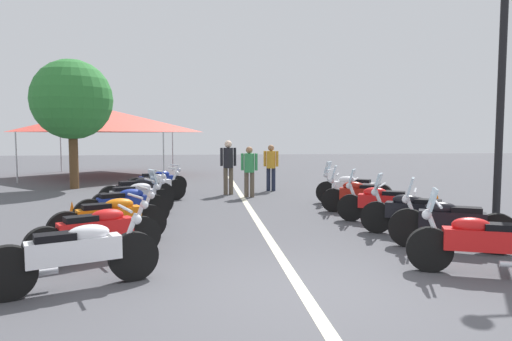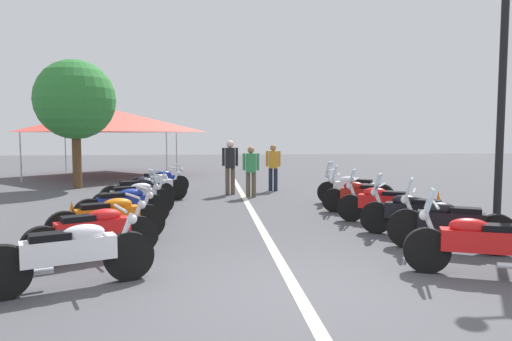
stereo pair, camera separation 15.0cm
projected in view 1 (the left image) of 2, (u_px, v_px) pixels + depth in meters
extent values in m
plane|color=#4C4C51|center=(304.00, 293.00, 5.70)|extent=(80.00, 80.00, 0.00)
cube|color=beige|center=(254.00, 215.00, 11.28)|extent=(20.96, 0.16, 0.01)
cylinder|color=black|center=(134.00, 256.00, 6.18)|extent=(0.40, 0.67, 0.67)
cylinder|color=black|center=(8.00, 273.00, 5.42)|extent=(0.40, 0.67, 0.67)
cube|color=white|center=(74.00, 250.00, 5.79)|extent=(0.72, 1.16, 0.30)
ellipsoid|color=white|center=(89.00, 233.00, 5.87)|extent=(0.45, 0.58, 0.22)
cube|color=black|center=(55.00, 238.00, 5.66)|extent=(0.43, 0.54, 0.12)
cylinder|color=silver|center=(129.00, 235.00, 6.13)|extent=(0.18, 0.29, 0.58)
cylinder|color=silver|center=(125.00, 208.00, 6.08)|extent=(0.58, 0.29, 0.04)
sphere|color=silver|center=(136.00, 219.00, 6.17)|extent=(0.14, 0.14, 0.14)
cylinder|color=silver|center=(35.00, 274.00, 5.74)|extent=(0.30, 0.54, 0.08)
cylinder|color=black|center=(142.00, 235.00, 7.57)|extent=(0.42, 0.62, 0.63)
cylinder|color=black|center=(45.00, 248.00, 6.72)|extent=(0.42, 0.62, 0.63)
cube|color=red|center=(96.00, 230.00, 7.13)|extent=(0.78, 1.12, 0.30)
ellipsoid|color=red|center=(107.00, 216.00, 7.22)|extent=(0.48, 0.58, 0.22)
cube|color=black|center=(81.00, 220.00, 6.99)|extent=(0.46, 0.55, 0.12)
cylinder|color=silver|center=(138.00, 218.00, 7.51)|extent=(0.20, 0.29, 0.58)
cylinder|color=silver|center=(135.00, 196.00, 7.46)|extent=(0.56, 0.33, 0.04)
sphere|color=silver|center=(144.00, 205.00, 7.56)|extent=(0.14, 0.14, 0.14)
cylinder|color=silver|center=(64.00, 249.00, 7.05)|extent=(0.33, 0.52, 0.08)
cylinder|color=black|center=(149.00, 222.00, 8.62)|extent=(0.41, 0.66, 0.66)
cylinder|color=black|center=(66.00, 230.00, 7.85)|extent=(0.41, 0.66, 0.66)
cube|color=orange|center=(109.00, 216.00, 8.22)|extent=(0.72, 1.12, 0.30)
ellipsoid|color=orange|center=(119.00, 204.00, 8.30)|extent=(0.46, 0.58, 0.22)
cube|color=black|center=(96.00, 207.00, 8.09)|extent=(0.44, 0.54, 0.12)
cylinder|color=silver|center=(146.00, 206.00, 8.57)|extent=(0.19, 0.29, 0.58)
cylinder|color=silver|center=(143.00, 188.00, 8.52)|extent=(0.58, 0.30, 0.04)
sphere|color=silver|center=(151.00, 195.00, 8.61)|extent=(0.14, 0.14, 0.14)
cylinder|color=silver|center=(82.00, 232.00, 8.17)|extent=(0.31, 0.53, 0.08)
cylinder|color=black|center=(154.00, 210.00, 10.01)|extent=(0.39, 0.66, 0.66)
cylinder|color=black|center=(90.00, 215.00, 9.33)|extent=(0.39, 0.66, 0.66)
cube|color=navy|center=(123.00, 204.00, 9.66)|extent=(0.67, 1.06, 0.30)
ellipsoid|color=navy|center=(131.00, 194.00, 9.73)|extent=(0.44, 0.58, 0.22)
cube|color=black|center=(112.00, 196.00, 9.53)|extent=(0.43, 0.54, 0.12)
cylinder|color=silver|center=(152.00, 196.00, 9.96)|extent=(0.18, 0.29, 0.58)
cylinder|color=silver|center=(149.00, 180.00, 9.91)|extent=(0.59, 0.28, 0.04)
sphere|color=silver|center=(156.00, 187.00, 10.00)|extent=(0.14, 0.14, 0.14)
cylinder|color=silver|center=(102.00, 217.00, 9.63)|extent=(0.29, 0.54, 0.08)
cube|color=silver|center=(153.00, 177.00, 9.94)|extent=(0.38, 0.25, 0.32)
cylinder|color=black|center=(161.00, 202.00, 11.36)|extent=(0.39, 0.63, 0.63)
cylinder|color=black|center=(104.00, 206.00, 10.64)|extent=(0.39, 0.63, 0.63)
cube|color=silver|center=(133.00, 196.00, 10.99)|extent=(0.69, 1.07, 0.30)
ellipsoid|color=silver|center=(140.00, 188.00, 11.07)|extent=(0.45, 0.58, 0.22)
cube|color=black|center=(124.00, 189.00, 10.86)|extent=(0.44, 0.54, 0.12)
cylinder|color=silver|center=(158.00, 190.00, 11.31)|extent=(0.18, 0.29, 0.58)
cylinder|color=silver|center=(157.00, 175.00, 11.26)|extent=(0.58, 0.30, 0.04)
sphere|color=silver|center=(163.00, 181.00, 11.35)|extent=(0.14, 0.14, 0.14)
cylinder|color=silver|center=(114.00, 208.00, 10.95)|extent=(0.30, 0.53, 0.08)
cylinder|color=black|center=(162.00, 195.00, 12.51)|extent=(0.43, 0.66, 0.67)
cylinder|color=black|center=(111.00, 199.00, 11.74)|extent=(0.43, 0.66, 0.67)
cube|color=black|center=(137.00, 190.00, 12.11)|extent=(0.73, 1.06, 0.30)
ellipsoid|color=black|center=(144.00, 182.00, 12.20)|extent=(0.47, 0.58, 0.22)
cube|color=black|center=(129.00, 184.00, 11.98)|extent=(0.45, 0.55, 0.12)
cylinder|color=silver|center=(160.00, 184.00, 12.45)|extent=(0.19, 0.29, 0.58)
cylinder|color=silver|center=(158.00, 171.00, 12.40)|extent=(0.57, 0.32, 0.04)
sphere|color=silver|center=(164.00, 176.00, 12.50)|extent=(0.14, 0.14, 0.14)
cylinder|color=silver|center=(120.00, 201.00, 12.05)|extent=(0.32, 0.53, 0.08)
cylinder|color=black|center=(175.00, 190.00, 13.79)|extent=(0.39, 0.63, 0.63)
cylinder|color=black|center=(128.00, 193.00, 13.04)|extent=(0.39, 0.63, 0.63)
cube|color=white|center=(152.00, 185.00, 13.40)|extent=(0.72, 1.11, 0.30)
ellipsoid|color=white|center=(158.00, 178.00, 13.48)|extent=(0.46, 0.58, 0.22)
cube|color=black|center=(145.00, 180.00, 13.28)|extent=(0.44, 0.54, 0.12)
cylinder|color=silver|center=(173.00, 180.00, 13.74)|extent=(0.19, 0.29, 0.58)
cylinder|color=silver|center=(172.00, 168.00, 13.69)|extent=(0.58, 0.30, 0.04)
sphere|color=silver|center=(177.00, 173.00, 13.78)|extent=(0.14, 0.14, 0.14)
cylinder|color=silver|center=(136.00, 195.00, 13.35)|extent=(0.30, 0.53, 0.08)
cylinder|color=black|center=(178.00, 185.00, 15.33)|extent=(0.41, 0.60, 0.61)
cylinder|color=black|center=(135.00, 188.00, 14.48)|extent=(0.41, 0.60, 0.61)
cube|color=navy|center=(157.00, 181.00, 14.89)|extent=(0.79, 1.12, 0.30)
ellipsoid|color=navy|center=(162.00, 174.00, 14.98)|extent=(0.48, 0.58, 0.22)
cube|color=black|center=(150.00, 175.00, 14.75)|extent=(0.46, 0.55, 0.12)
cylinder|color=silver|center=(176.00, 176.00, 15.28)|extent=(0.20, 0.29, 0.58)
cylinder|color=silver|center=(175.00, 165.00, 15.22)|extent=(0.56, 0.33, 0.04)
sphere|color=silver|center=(179.00, 170.00, 15.32)|extent=(0.14, 0.14, 0.14)
cylinder|color=silver|center=(142.00, 189.00, 14.80)|extent=(0.33, 0.52, 0.08)
cylinder|color=black|center=(429.00, 249.00, 6.59)|extent=(0.37, 0.65, 0.65)
cube|color=red|center=(485.00, 240.00, 6.39)|extent=(0.66, 1.12, 0.30)
ellipsoid|color=red|center=(471.00, 225.00, 6.42)|extent=(0.43, 0.58, 0.22)
cube|color=black|center=(502.00, 228.00, 6.32)|extent=(0.42, 0.54, 0.12)
cylinder|color=silver|center=(435.00, 229.00, 6.55)|extent=(0.17, 0.30, 0.58)
cylinder|color=silver|center=(438.00, 204.00, 6.51)|extent=(0.59, 0.26, 0.04)
sphere|color=silver|center=(427.00, 215.00, 6.56)|extent=(0.14, 0.14, 0.14)
cube|color=silver|center=(432.00, 199.00, 6.53)|extent=(0.38, 0.24, 0.32)
cylinder|color=black|center=(408.00, 228.00, 8.04)|extent=(0.44, 0.67, 0.68)
cylinder|color=black|center=(497.00, 234.00, 7.54)|extent=(0.44, 0.67, 0.68)
cube|color=black|center=(452.00, 220.00, 7.77)|extent=(0.74, 1.07, 0.30)
ellipsoid|color=black|center=(441.00, 208.00, 7.82)|extent=(0.47, 0.58, 0.22)
cube|color=black|center=(466.00, 211.00, 7.68)|extent=(0.45, 0.55, 0.12)
cylinder|color=silver|center=(412.00, 211.00, 7.99)|extent=(0.20, 0.29, 0.58)
cylinder|color=silver|center=(415.00, 191.00, 7.95)|extent=(0.57, 0.32, 0.04)
sphere|color=silver|center=(406.00, 199.00, 8.01)|extent=(0.14, 0.14, 0.14)
cylinder|color=silver|center=(479.00, 241.00, 7.48)|extent=(0.33, 0.52, 0.08)
cube|color=silver|center=(410.00, 187.00, 7.97)|extent=(0.38, 0.27, 0.32)
cylinder|color=black|center=(377.00, 217.00, 9.19)|extent=(0.45, 0.61, 0.64)
cylinder|color=black|center=(457.00, 223.00, 8.57)|extent=(0.45, 0.61, 0.64)
cube|color=black|center=(416.00, 211.00, 8.87)|extent=(0.83, 1.10, 0.30)
ellipsoid|color=black|center=(406.00, 200.00, 8.93)|extent=(0.49, 0.58, 0.22)
cube|color=black|center=(428.00, 202.00, 8.76)|extent=(0.47, 0.55, 0.12)
cylinder|color=silver|center=(380.00, 203.00, 9.14)|extent=(0.21, 0.28, 0.58)
cylinder|color=silver|center=(382.00, 185.00, 9.10)|extent=(0.55, 0.36, 0.04)
sphere|color=silver|center=(375.00, 192.00, 9.18)|extent=(0.14, 0.14, 0.14)
cylinder|color=silver|center=(439.00, 229.00, 8.54)|extent=(0.36, 0.51, 0.08)
cube|color=silver|center=(378.00, 181.00, 9.13)|extent=(0.37, 0.29, 0.32)
cylinder|color=black|center=(351.00, 208.00, 10.45)|extent=(0.40, 0.61, 0.61)
cylinder|color=black|center=(417.00, 211.00, 9.95)|extent=(0.40, 0.61, 0.61)
cube|color=red|center=(383.00, 201.00, 10.19)|extent=(0.74, 1.09, 0.30)
ellipsoid|color=red|center=(375.00, 192.00, 10.23)|extent=(0.47, 0.58, 0.22)
cube|color=black|center=(394.00, 194.00, 10.10)|extent=(0.45, 0.55, 0.12)
cylinder|color=silver|center=(354.00, 195.00, 10.41)|extent=(0.19, 0.29, 0.58)
cylinder|color=silver|center=(356.00, 179.00, 10.36)|extent=(0.57, 0.32, 0.04)
sphere|color=silver|center=(349.00, 186.00, 10.43)|extent=(0.14, 0.14, 0.14)
cylinder|color=silver|center=(403.00, 216.00, 9.89)|extent=(0.32, 0.53, 0.08)
cube|color=silver|center=(352.00, 176.00, 10.39)|extent=(0.38, 0.27, 0.32)
cylinder|color=black|center=(333.00, 200.00, 11.70)|extent=(0.35, 0.61, 0.60)
cylinder|color=black|center=(388.00, 202.00, 11.36)|extent=(0.35, 0.61, 0.60)
cube|color=maroon|center=(360.00, 194.00, 11.52)|extent=(0.63, 1.06, 0.30)
ellipsoid|color=maroon|center=(353.00, 186.00, 11.55)|extent=(0.43, 0.58, 0.22)
cube|color=black|center=(370.00, 187.00, 11.45)|extent=(0.42, 0.54, 0.12)
cylinder|color=silver|center=(336.00, 189.00, 11.66)|extent=(0.17, 0.30, 0.58)
cylinder|color=silver|center=(338.00, 175.00, 11.62)|extent=(0.59, 0.26, 0.04)
sphere|color=silver|center=(332.00, 181.00, 11.67)|extent=(0.14, 0.14, 0.14)
cylinder|color=silver|center=(377.00, 206.00, 11.26)|extent=(0.27, 0.54, 0.08)
cube|color=silver|center=(334.00, 172.00, 11.64)|extent=(0.38, 0.24, 0.32)
cylinder|color=black|center=(327.00, 192.00, 13.15)|extent=(0.47, 0.61, 0.64)
cylinder|color=black|center=(381.00, 196.00, 12.46)|extent=(0.47, 0.61, 0.64)
cube|color=white|center=(353.00, 187.00, 12.79)|extent=(0.87, 1.12, 0.30)
ellipsoid|color=white|center=(347.00, 180.00, 12.86)|extent=(0.50, 0.58, 0.22)
cube|color=black|center=(361.00, 181.00, 12.68)|extent=(0.48, 0.54, 0.12)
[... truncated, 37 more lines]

